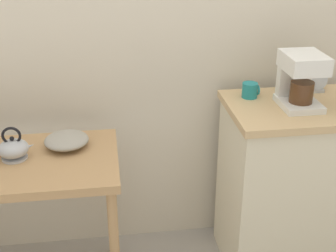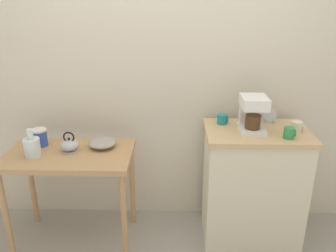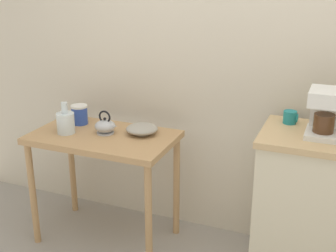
% 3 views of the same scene
% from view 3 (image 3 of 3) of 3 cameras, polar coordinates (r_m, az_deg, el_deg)
% --- Properties ---
extents(back_wall, '(4.40, 0.10, 2.80)m').
position_cam_3_polar(back_wall, '(2.91, 9.82, 11.42)').
color(back_wall, beige).
rests_on(back_wall, ground_plane).
extents(wooden_table, '(0.93, 0.54, 0.77)m').
position_cam_3_polar(wooden_table, '(2.98, -8.13, -2.94)').
color(wooden_table, tan).
rests_on(wooden_table, ground_plane).
extents(kitchen_counter, '(0.76, 0.51, 0.93)m').
position_cam_3_polar(kitchen_counter, '(2.79, 18.92, -10.12)').
color(kitchen_counter, beige).
rests_on(kitchen_counter, ground_plane).
extents(bowl_stoneware, '(0.21, 0.21, 0.06)m').
position_cam_3_polar(bowl_stoneware, '(2.92, -3.31, -0.37)').
color(bowl_stoneware, '#9E998C').
rests_on(bowl_stoneware, wooden_table).
extents(teakettle, '(0.16, 0.13, 0.16)m').
position_cam_3_polar(teakettle, '(2.95, -7.93, -0.02)').
color(teakettle, '#B2B5BA').
rests_on(teakettle, wooden_table).
extents(glass_carafe_vase, '(0.12, 0.12, 0.21)m').
position_cam_3_polar(glass_carafe_vase, '(2.99, -12.82, 0.47)').
color(glass_carafe_vase, silver).
rests_on(glass_carafe_vase, wooden_table).
extents(canister_enamel, '(0.11, 0.11, 0.13)m').
position_cam_3_polar(canister_enamel, '(3.15, -11.12, 1.43)').
color(canister_enamel, '#2D4CAD').
rests_on(canister_enamel, wooden_table).
extents(coffee_maker, '(0.18, 0.22, 0.26)m').
position_cam_3_polar(coffee_maker, '(2.56, 19.31, 1.89)').
color(coffee_maker, white).
rests_on(coffee_maker, kitchen_counter).
extents(mug_dark_teal, '(0.08, 0.08, 0.08)m').
position_cam_3_polar(mug_dark_teal, '(2.73, 15.20, 1.08)').
color(mug_dark_teal, teal).
rests_on(mug_dark_teal, kitchen_counter).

